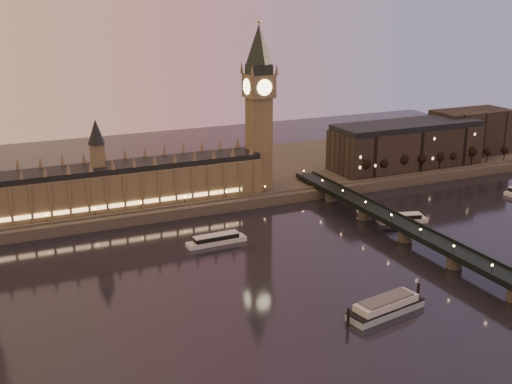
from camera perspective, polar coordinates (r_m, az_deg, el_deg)
ground at (r=287.59m, az=0.50°, el=-8.38°), size 700.00×700.00×0.00m
far_embankment at (r=440.92m, az=-4.98°, el=1.12°), size 560.00×130.00×6.00m
palace_of_westminster at (r=377.22m, az=-12.86°, el=0.95°), size 180.00×26.62×52.00m
big_ben at (r=396.71m, az=0.26°, el=8.41°), size 17.68×17.68×104.00m
westminster_bridge at (r=331.39m, az=15.08°, el=-4.43°), size 13.20×260.00×15.30m
city_block at (r=487.03m, az=15.05°, el=4.46°), size 155.00×45.00×34.00m
bare_tree_0 at (r=431.13m, az=9.65°, el=2.22°), size 5.88×5.88×11.97m
bare_tree_1 at (r=439.60m, az=11.30°, el=2.41°), size 5.88×5.88×11.97m
bare_tree_2 at (r=448.42m, az=12.88°, el=2.60°), size 5.88×5.88×11.97m
bare_tree_3 at (r=457.58m, az=14.40°, el=2.78°), size 5.88×5.88×11.97m
bare_tree_4 at (r=467.05m, az=15.87°, el=2.95°), size 5.88×5.88×11.97m
bare_tree_5 at (r=476.82m, az=17.27°, el=3.11°), size 5.88×5.88×11.97m
bare_tree_6 at (r=486.86m, az=18.62°, el=3.26°), size 5.88×5.88×11.97m
bare_tree_7 at (r=497.17m, az=19.91°, el=3.40°), size 5.88×5.88×11.97m
bare_tree_8 at (r=507.72m, az=21.15°, el=3.54°), size 5.88×5.88×11.97m
cruise_boat_a at (r=334.42m, az=-3.54°, el=-4.24°), size 32.14×7.90×5.11m
cruise_boat_b at (r=373.96m, az=12.89°, el=-2.31°), size 28.89×14.24×5.18m
moored_barge at (r=268.68m, az=11.47°, el=-9.93°), size 40.28×16.14×7.50m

